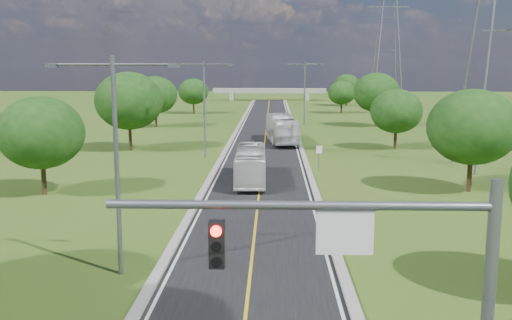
{
  "coord_description": "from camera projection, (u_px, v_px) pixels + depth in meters",
  "views": [
    {
      "loc": [
        1.02,
        -13.01,
        9.62
      ],
      "look_at": [
        -0.15,
        26.19,
        3.0
      ],
      "focal_mm": 40.0,
      "sensor_mm": 36.0,
      "label": 1
    }
  ],
  "objects": [
    {
      "name": "ground",
      "position": [
        265.0,
        139.0,
        73.59
      ],
      "size": [
        260.0,
        260.0,
        0.0
      ],
      "primitive_type": "plane",
      "color": "#355618",
      "rests_on": "ground"
    },
    {
      "name": "road",
      "position": [
        266.0,
        134.0,
        79.5
      ],
      "size": [
        8.0,
        150.0,
        0.06
      ],
      "primitive_type": "cube",
      "color": "black",
      "rests_on": "ground"
    },
    {
      "name": "curb_left",
      "position": [
        235.0,
        133.0,
        79.62
      ],
      "size": [
        0.5,
        150.0,
        0.22
      ],
      "primitive_type": "cube",
      "color": "gray",
      "rests_on": "ground"
    },
    {
      "name": "curb_right",
      "position": [
        296.0,
        133.0,
        79.36
      ],
      "size": [
        0.5,
        150.0,
        0.22
      ],
      "primitive_type": "cube",
      "color": "gray",
      "rests_on": "ground"
    },
    {
      "name": "signal_mast",
      "position": [
        393.0,
        281.0,
        12.55
      ],
      "size": [
        8.54,
        0.33,
        7.2
      ],
      "color": "slate",
      "rests_on": "ground"
    },
    {
      "name": "speed_limit_sign",
      "position": [
        319.0,
        154.0,
        51.48
      ],
      "size": [
        0.55,
        0.09,
        2.4
      ],
      "color": "slate",
      "rests_on": "ground"
    },
    {
      "name": "overpass",
      "position": [
        269.0,
        91.0,
        152.04
      ],
      "size": [
        30.0,
        3.0,
        3.2
      ],
      "color": "gray",
      "rests_on": "ground"
    },
    {
      "name": "streetlight_near_left",
      "position": [
        116.0,
        147.0,
        25.47
      ],
      "size": [
        5.9,
        0.25,
        10.0
      ],
      "color": "slate",
      "rests_on": "ground"
    },
    {
      "name": "streetlight_mid_left",
      "position": [
        204.0,
        101.0,
        58.0
      ],
      "size": [
        5.9,
        0.25,
        10.0
      ],
      "color": "slate",
      "rests_on": "ground"
    },
    {
      "name": "streetlight_far_right",
      "position": [
        305.0,
        87.0,
        90.17
      ],
      "size": [
        5.9,
        0.25,
        10.0
      ],
      "color": "slate",
      "rests_on": "ground"
    },
    {
      "name": "power_tower_near",
      "position": [
        508.0,
        14.0,
        50.9
      ],
      "size": [
        9.0,
        6.4,
        28.0
      ],
      "color": "slate",
      "rests_on": "ground"
    },
    {
      "name": "power_tower_far",
      "position": [
        387.0,
        44.0,
        124.7
      ],
      "size": [
        9.0,
        6.4,
        28.0
      ],
      "color": "slate",
      "rests_on": "ground"
    },
    {
      "name": "tree_lb",
      "position": [
        41.0,
        133.0,
        41.76
      ],
      "size": [
        6.3,
        6.3,
        7.33
      ],
      "color": "black",
      "rests_on": "ground"
    },
    {
      "name": "tree_lc",
      "position": [
        129.0,
        101.0,
        63.25
      ],
      "size": [
        7.56,
        7.56,
        8.79
      ],
      "color": "black",
      "rests_on": "ground"
    },
    {
      "name": "tree_ld",
      "position": [
        155.0,
        95.0,
        87.07
      ],
      "size": [
        6.72,
        6.72,
        7.82
      ],
      "color": "black",
      "rests_on": "ground"
    },
    {
      "name": "tree_le",
      "position": [
        193.0,
        92.0,
        110.76
      ],
      "size": [
        5.88,
        5.88,
        6.84
      ],
      "color": "black",
      "rests_on": "ground"
    },
    {
      "name": "tree_rb",
      "position": [
        473.0,
        127.0,
        42.73
      ],
      "size": [
        6.72,
        6.72,
        7.82
      ],
      "color": "black",
      "rests_on": "ground"
    },
    {
      "name": "tree_rc",
      "position": [
        396.0,
        111.0,
        64.54
      ],
      "size": [
        5.88,
        5.88,
        6.84
      ],
      "color": "black",
      "rests_on": "ground"
    },
    {
      "name": "tree_rd",
      "position": [
        377.0,
        93.0,
        87.98
      ],
      "size": [
        7.14,
        7.14,
        8.3
      ],
      "color": "black",
      "rests_on": "ground"
    },
    {
      "name": "tree_re",
      "position": [
        342.0,
        93.0,
        111.92
      ],
      "size": [
        5.46,
        5.46,
        6.35
      ],
      "color": "black",
      "rests_on": "ground"
    },
    {
      "name": "tree_rf",
      "position": [
        347.0,
        86.0,
        131.43
      ],
      "size": [
        6.3,
        6.3,
        7.33
      ],
      "color": "black",
      "rests_on": "ground"
    },
    {
      "name": "bus_outbound",
      "position": [
        282.0,
        129.0,
        70.0
      ],
      "size": [
        4.09,
        12.3,
        3.36
      ],
      "primitive_type": "imported",
      "rotation": [
        0.0,
        0.0,
        3.25
      ],
      "color": "silver",
      "rests_on": "road"
    },
    {
      "name": "bus_inbound",
      "position": [
        251.0,
        165.0,
        46.74
      ],
      "size": [
        2.6,
        10.2,
        2.83
      ],
      "primitive_type": "imported",
      "rotation": [
        0.0,
        0.0,
        0.02
      ],
      "color": "silver",
      "rests_on": "road"
    }
  ]
}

